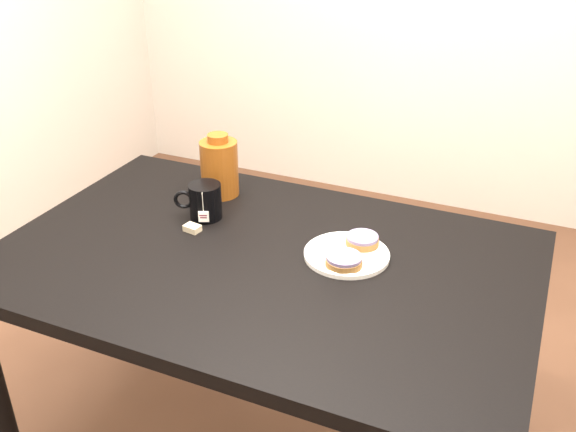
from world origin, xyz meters
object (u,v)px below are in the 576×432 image
(bagel_back, at_px, (362,240))
(bagel_front, at_px, (344,260))
(bagel_package, at_px, (219,167))
(table, at_px, (263,283))
(teabag_pouch, at_px, (192,228))
(mug, at_px, (205,201))
(plate, at_px, (347,254))

(bagel_back, distance_m, bagel_front, 0.12)
(bagel_back, relative_size, bagel_package, 0.45)
(bagel_package, bearing_deg, bagel_back, -15.54)
(table, height_order, bagel_package, bagel_package)
(bagel_back, distance_m, bagel_package, 0.53)
(table, relative_size, bagel_front, 10.65)
(bagel_back, relative_size, teabag_pouch, 1.98)
(table, distance_m, teabag_pouch, 0.26)
(table, bearing_deg, bagel_back, 32.40)
(teabag_pouch, bearing_deg, table, -10.19)
(bagel_front, distance_m, bagel_package, 0.57)
(bagel_front, xyz_separation_m, mug, (-0.46, 0.10, 0.03))
(bagel_front, height_order, bagel_package, bagel_package)
(plate, height_order, bagel_back, bagel_back)
(table, height_order, plate, plate)
(table, bearing_deg, mug, 152.36)
(plate, xyz_separation_m, teabag_pouch, (-0.44, -0.04, 0.00))
(bagel_back, bearing_deg, teabag_pouch, -167.81)
(mug, xyz_separation_m, bagel_package, (-0.04, 0.16, 0.04))
(mug, distance_m, bagel_package, 0.16)
(bagel_back, height_order, bagel_package, bagel_package)
(teabag_pouch, bearing_deg, bagel_package, 100.24)
(table, distance_m, bagel_front, 0.24)
(table, xyz_separation_m, bagel_package, (-0.28, 0.29, 0.17))
(teabag_pouch, bearing_deg, plate, 5.67)
(bagel_package, bearing_deg, bagel_front, -27.38)
(bagel_front, bearing_deg, table, -172.80)
(table, relative_size, teabag_pouch, 31.11)
(bagel_front, distance_m, teabag_pouch, 0.46)
(bagel_front, xyz_separation_m, teabag_pouch, (-0.46, 0.02, -0.02))
(table, bearing_deg, plate, 23.21)
(bagel_back, distance_m, mug, 0.48)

